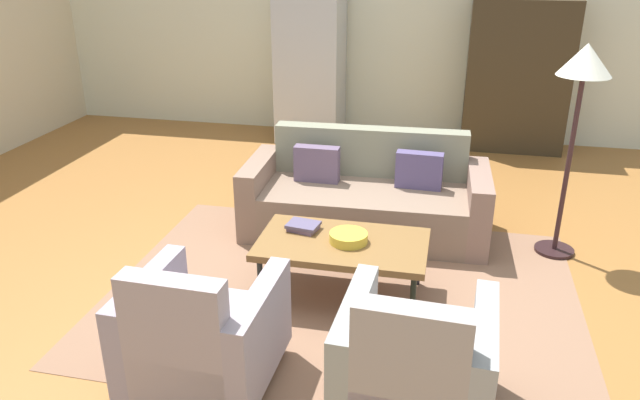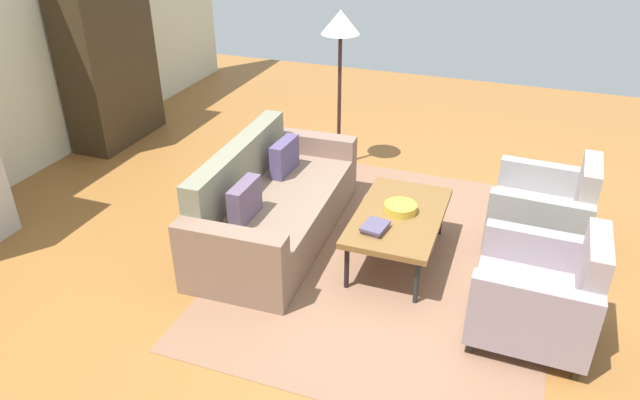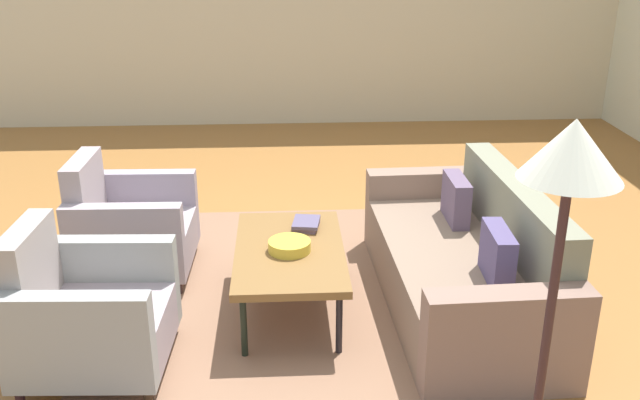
{
  "view_description": "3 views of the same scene",
  "coord_description": "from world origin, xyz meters",
  "px_view_note": "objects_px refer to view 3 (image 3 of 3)",
  "views": [
    {
      "loc": [
        0.82,
        -3.87,
        2.42
      ],
      "look_at": [
        -0.07,
        0.19,
        0.65
      ],
      "focal_mm": 34.45,
      "sensor_mm": 36.0,
      "label": 1
    },
    {
      "loc": [
        -4.01,
        -0.86,
        2.9
      ],
      "look_at": [
        -0.13,
        0.55,
        0.6
      ],
      "focal_mm": 32.9,
      "sensor_mm": 36.0,
      "label": 2
    },
    {
      "loc": [
        4.25,
        -0.08,
        2.4
      ],
      "look_at": [
        -0.02,
        0.16,
        0.71
      ],
      "focal_mm": 39.53,
      "sensor_mm": 36.0,
      "label": 3
    }
  ],
  "objects_px": {
    "armchair_left": "(126,229)",
    "fruit_bowl": "(289,246)",
    "armchair_right": "(84,315)",
    "coffee_table": "(290,253)",
    "book_stack": "(306,224)",
    "couch": "(469,265)",
    "floor_lamp": "(567,188)"
  },
  "relations": [
    {
      "from": "couch",
      "to": "fruit_bowl",
      "type": "relative_size",
      "value": 7.84
    },
    {
      "from": "couch",
      "to": "floor_lamp",
      "type": "bearing_deg",
      "value": 173.71
    },
    {
      "from": "fruit_bowl",
      "to": "book_stack",
      "type": "distance_m",
      "value": 0.38
    },
    {
      "from": "fruit_bowl",
      "to": "floor_lamp",
      "type": "bearing_deg",
      "value": 34.05
    },
    {
      "from": "armchair_left",
      "to": "book_stack",
      "type": "height_order",
      "value": "armchair_left"
    },
    {
      "from": "couch",
      "to": "armchair_right",
      "type": "relative_size",
      "value": 2.42
    },
    {
      "from": "couch",
      "to": "coffee_table",
      "type": "bearing_deg",
      "value": 88.18
    },
    {
      "from": "armchair_right",
      "to": "coffee_table",
      "type": "bearing_deg",
      "value": 119.79
    },
    {
      "from": "couch",
      "to": "book_stack",
      "type": "height_order",
      "value": "couch"
    },
    {
      "from": "armchair_left",
      "to": "armchair_right",
      "type": "relative_size",
      "value": 1.0
    },
    {
      "from": "armchair_left",
      "to": "floor_lamp",
      "type": "distance_m",
      "value": 3.33
    },
    {
      "from": "armchair_right",
      "to": "book_stack",
      "type": "distance_m",
      "value": 1.58
    },
    {
      "from": "couch",
      "to": "book_stack",
      "type": "xyz_separation_m",
      "value": [
        -0.31,
        -1.07,
        0.19
      ]
    },
    {
      "from": "coffee_table",
      "to": "book_stack",
      "type": "distance_m",
      "value": 0.34
    },
    {
      "from": "coffee_table",
      "to": "armchair_left",
      "type": "xyz_separation_m",
      "value": [
        -0.6,
        -1.17,
        -0.07
      ]
    },
    {
      "from": "couch",
      "to": "floor_lamp",
      "type": "relative_size",
      "value": 1.24
    },
    {
      "from": "book_stack",
      "to": "armchair_right",
      "type": "bearing_deg",
      "value": -54.65
    },
    {
      "from": "coffee_table",
      "to": "book_stack",
      "type": "xyz_separation_m",
      "value": [
        -0.32,
        0.12,
        0.07
      ]
    },
    {
      "from": "book_stack",
      "to": "fruit_bowl",
      "type": "bearing_deg",
      "value": -18.58
    },
    {
      "from": "armchair_left",
      "to": "armchair_right",
      "type": "xyz_separation_m",
      "value": [
        1.2,
        0.0,
        0.0
      ]
    },
    {
      "from": "armchair_left",
      "to": "floor_lamp",
      "type": "xyz_separation_m",
      "value": [
        2.22,
        2.23,
        1.1
      ]
    },
    {
      "from": "coffee_table",
      "to": "armchair_right",
      "type": "distance_m",
      "value": 1.31
    },
    {
      "from": "couch",
      "to": "coffee_table",
      "type": "distance_m",
      "value": 1.19
    },
    {
      "from": "armchair_right",
      "to": "fruit_bowl",
      "type": "height_order",
      "value": "armchair_right"
    },
    {
      "from": "couch",
      "to": "book_stack",
      "type": "relative_size",
      "value": 8.53
    },
    {
      "from": "couch",
      "to": "armchair_right",
      "type": "distance_m",
      "value": 2.43
    },
    {
      "from": "armchair_left",
      "to": "fruit_bowl",
      "type": "distance_m",
      "value": 1.34
    },
    {
      "from": "book_stack",
      "to": "armchair_left",
      "type": "bearing_deg",
      "value": -102.52
    },
    {
      "from": "fruit_bowl",
      "to": "armchair_left",
      "type": "bearing_deg",
      "value": -118.9
    },
    {
      "from": "armchair_right",
      "to": "fruit_bowl",
      "type": "bearing_deg",
      "value": 118.13
    },
    {
      "from": "armchair_right",
      "to": "book_stack",
      "type": "relative_size",
      "value": 3.52
    },
    {
      "from": "book_stack",
      "to": "floor_lamp",
      "type": "xyz_separation_m",
      "value": [
        1.93,
        0.94,
        0.97
      ]
    }
  ]
}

